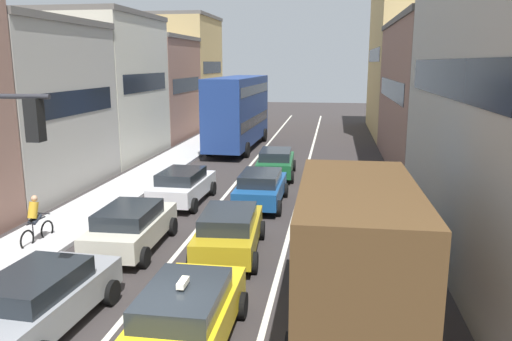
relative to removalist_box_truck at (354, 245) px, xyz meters
name	(u,v)px	position (x,y,z in m)	size (l,w,h in m)	color
sidewalk_left	(166,164)	(-10.40, 17.35, -1.90)	(2.60, 64.00, 0.14)	#BBBBBB
lane_stripe_left	(248,168)	(-5.40, 17.35, -1.97)	(0.16, 60.00, 0.01)	silver
lane_stripe_right	(306,170)	(-2.00, 17.35, -1.97)	(0.16, 60.00, 0.01)	silver
building_row_left	(83,76)	(-15.70, 18.01, 3.29)	(7.20, 43.90, 14.27)	#936B5B
building_row_right	(452,75)	(6.20, 20.25, 3.38)	(7.20, 43.90, 12.39)	tan
removalist_box_truck	(354,245)	(0.00, 0.00, 0.00)	(2.76, 7.73, 3.58)	navy
taxi_centre_lane_front	(186,315)	(-3.51, -1.59, -1.18)	(2.06, 4.30, 1.66)	yellow
sedan_left_lane_front	(41,298)	(-6.99, -1.36, -1.18)	(2.25, 4.39, 1.49)	gray
sedan_centre_lane_second	(229,230)	(-3.72, 3.92, -1.18)	(2.30, 4.41, 1.49)	#B29319
wagon_left_lane_second	(131,226)	(-6.99, 3.86, -1.18)	(2.15, 4.34, 1.49)	beige
hatchback_centre_lane_third	(261,187)	(-3.54, 9.67, -1.18)	(2.06, 4.30, 1.49)	#194C8C
sedan_left_lane_third	(183,185)	(-6.96, 9.52, -1.18)	(2.16, 4.35, 1.49)	silver
coupe_centre_lane_fourth	(276,162)	(-3.55, 15.29, -1.18)	(2.22, 4.38, 1.49)	#19592D
sedan_right_lane_behind_truck	(334,207)	(-0.41, 7.18, -1.18)	(2.08, 4.31, 1.49)	black
bus_mid_queue_primary	(238,109)	(-7.21, 23.77, 0.86)	(3.03, 10.57, 5.06)	navy
cyclist_on_sidewalk	(35,221)	(-10.32, 3.74, -1.12)	(0.50, 1.73, 1.72)	black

